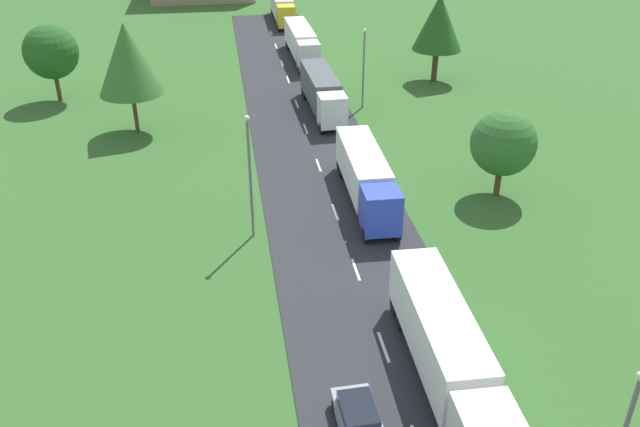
{
  "coord_description": "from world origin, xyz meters",
  "views": [
    {
      "loc": [
        -7.28,
        -8.86,
        22.78
      ],
      "look_at": [
        -1.89,
        26.28,
        2.96
      ],
      "focal_mm": 37.2,
      "sensor_mm": 36.0,
      "label": 1
    }
  ],
  "objects": [
    {
      "name": "lamppost_third",
      "position": [
        6.34,
        52.32,
        4.35
      ],
      "size": [
        0.36,
        0.36,
        7.75
      ],
      "color": "slate",
      "rests_on": "ground"
    },
    {
      "name": "truck_third",
      "position": [
        2.2,
        51.56,
        2.14
      ],
      "size": [
        2.78,
        12.0,
        3.63
      ],
      "color": "white",
      "rests_on": "road"
    },
    {
      "name": "road",
      "position": [
        0.0,
        24.5,
        0.03
      ],
      "size": [
        10.0,
        140.0,
        0.06
      ],
      "primitive_type": "cube",
      "color": "#2B2B30",
      "rests_on": "ground"
    },
    {
      "name": "lamppost_second",
      "position": [
        -5.93,
        29.25,
        4.72
      ],
      "size": [
        0.36,
        0.36,
        8.48
      ],
      "color": "slate",
      "rests_on": "ground"
    },
    {
      "name": "lane_marking_centre",
      "position": [
        0.0,
        21.76,
        0.07
      ],
      "size": [
        0.16,
        123.94,
        0.01
      ],
      "color": "white",
      "rests_on": "road"
    },
    {
      "name": "truck_lead",
      "position": [
        2.2,
        14.05,
        2.16
      ],
      "size": [
        2.73,
        12.84,
        3.64
      ],
      "color": "white",
      "rests_on": "road"
    },
    {
      "name": "tree_oak",
      "position": [
        15.84,
        59.32,
        6.39
      ],
      "size": [
        5.3,
        5.3,
        9.35
      ],
      "color": "#513823",
      "rests_on": "ground"
    },
    {
      "name": "truck_fourth",
      "position": [
        2.54,
        69.89,
        2.16
      ],
      "size": [
        2.71,
        13.37,
        3.63
      ],
      "color": "white",
      "rests_on": "road"
    },
    {
      "name": "tree_pine",
      "position": [
        -23.65,
        58.88,
        5.0
      ],
      "size": [
        5.3,
        5.3,
        7.67
      ],
      "color": "#513823",
      "rests_on": "ground"
    },
    {
      "name": "truck_fifth",
      "position": [
        2.26,
        89.9,
        2.15
      ],
      "size": [
        2.54,
        13.23,
        3.62
      ],
      "color": "yellow",
      "rests_on": "road"
    },
    {
      "name": "tree_elm",
      "position": [
        12.33,
        32.43,
        4.12
      ],
      "size": [
        4.73,
        4.73,
        6.5
      ],
      "color": "#513823",
      "rests_on": "ground"
    },
    {
      "name": "tree_birch",
      "position": [
        -15.12,
        49.05,
        6.73
      ],
      "size": [
        5.59,
        5.59,
        9.81
      ],
      "color": "#513823",
      "rests_on": "ground"
    },
    {
      "name": "truck_second",
      "position": [
        2.45,
        32.86,
        2.07
      ],
      "size": [
        2.71,
        12.3,
        3.45
      ],
      "color": "blue",
      "rests_on": "road"
    },
    {
      "name": "car_second",
      "position": [
        -2.43,
        11.55,
        0.8
      ],
      "size": [
        1.92,
        3.98,
        1.4
      ],
      "color": "#8C939E",
      "rests_on": "road"
    }
  ]
}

